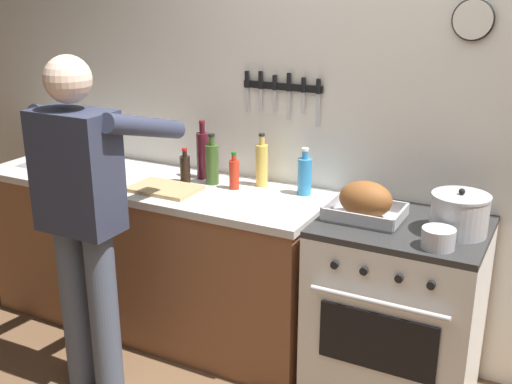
{
  "coord_description": "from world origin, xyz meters",
  "views": [
    {
      "loc": [
        0.86,
        -1.69,
        1.96
      ],
      "look_at": [
        -0.47,
        0.85,
        0.99
      ],
      "focal_mm": 43.92,
      "sensor_mm": 36.0,
      "label": 1
    }
  ],
  "objects_px": {
    "stove": "(396,310)",
    "saucepan": "(438,238)",
    "stock_pot": "(459,214)",
    "bottle_wine_red": "(203,154)",
    "bottle_soy_sauce": "(185,168)",
    "bottle_cooking_oil": "(262,164)",
    "cutting_board": "(165,189)",
    "bottle_dish_soap": "(305,175)",
    "bottle_hot_sauce": "(234,174)",
    "roasting_pan": "(365,202)",
    "bottle_olive_oil": "(212,163)",
    "person_cook": "(84,209)"
  },
  "relations": [
    {
      "from": "saucepan",
      "to": "bottle_dish_soap",
      "type": "xyz_separation_m",
      "value": [
        -0.77,
        0.37,
        0.06
      ]
    },
    {
      "from": "bottle_dish_soap",
      "to": "bottle_soy_sauce",
      "type": "bearing_deg",
      "value": -170.38
    },
    {
      "from": "roasting_pan",
      "to": "bottle_olive_oil",
      "type": "height_order",
      "value": "bottle_olive_oil"
    },
    {
      "from": "stove",
      "to": "stock_pot",
      "type": "xyz_separation_m",
      "value": [
        0.24,
        -0.0,
        0.54
      ]
    },
    {
      "from": "bottle_hot_sauce",
      "to": "bottle_wine_red",
      "type": "height_order",
      "value": "bottle_wine_red"
    },
    {
      "from": "stove",
      "to": "bottle_cooking_oil",
      "type": "height_order",
      "value": "bottle_cooking_oil"
    },
    {
      "from": "stove",
      "to": "stock_pot",
      "type": "relative_size",
      "value": 3.54
    },
    {
      "from": "stove",
      "to": "saucepan",
      "type": "height_order",
      "value": "saucepan"
    },
    {
      "from": "stock_pot",
      "to": "bottle_wine_red",
      "type": "distance_m",
      "value": 1.44
    },
    {
      "from": "cutting_board",
      "to": "bottle_dish_soap",
      "type": "height_order",
      "value": "bottle_dish_soap"
    },
    {
      "from": "stove",
      "to": "stock_pot",
      "type": "height_order",
      "value": "stock_pot"
    },
    {
      "from": "bottle_soy_sauce",
      "to": "stove",
      "type": "bearing_deg",
      "value": -2.67
    },
    {
      "from": "bottle_wine_red",
      "to": "bottle_olive_oil",
      "type": "bearing_deg",
      "value": -32.94
    },
    {
      "from": "bottle_hot_sauce",
      "to": "bottle_wine_red",
      "type": "relative_size",
      "value": 0.62
    },
    {
      "from": "stock_pot",
      "to": "bottle_wine_red",
      "type": "bearing_deg",
      "value": 173.22
    },
    {
      "from": "bottle_soy_sauce",
      "to": "bottle_hot_sauce",
      "type": "height_order",
      "value": "bottle_hot_sauce"
    },
    {
      "from": "bottle_olive_oil",
      "to": "bottle_dish_soap",
      "type": "xyz_separation_m",
      "value": [
        0.52,
        0.07,
        -0.01
      ]
    },
    {
      "from": "bottle_olive_oil",
      "to": "bottle_soy_sauce",
      "type": "bearing_deg",
      "value": -161.99
    },
    {
      "from": "stock_pot",
      "to": "bottle_cooking_oil",
      "type": "relative_size",
      "value": 0.87
    },
    {
      "from": "bottle_dish_soap",
      "to": "stock_pot",
      "type": "bearing_deg",
      "value": -11.96
    },
    {
      "from": "bottle_olive_oil",
      "to": "roasting_pan",
      "type": "bearing_deg",
      "value": -8.02
    },
    {
      "from": "cutting_board",
      "to": "bottle_dish_soap",
      "type": "distance_m",
      "value": 0.75
    },
    {
      "from": "bottle_dish_soap",
      "to": "bottle_olive_oil",
      "type": "bearing_deg",
      "value": -172.81
    },
    {
      "from": "bottle_wine_red",
      "to": "saucepan",
      "type": "bearing_deg",
      "value": -15.08
    },
    {
      "from": "roasting_pan",
      "to": "bottle_wine_red",
      "type": "height_order",
      "value": "bottle_wine_red"
    },
    {
      "from": "roasting_pan",
      "to": "bottle_wine_red",
      "type": "distance_m",
      "value": 1.03
    },
    {
      "from": "saucepan",
      "to": "bottle_wine_red",
      "type": "distance_m",
      "value": 1.44
    },
    {
      "from": "cutting_board",
      "to": "bottle_hot_sauce",
      "type": "bearing_deg",
      "value": 31.98
    },
    {
      "from": "bottle_cooking_oil",
      "to": "cutting_board",
      "type": "bearing_deg",
      "value": -143.49
    },
    {
      "from": "bottle_olive_oil",
      "to": "stock_pot",
      "type": "bearing_deg",
      "value": -4.57
    },
    {
      "from": "bottle_dish_soap",
      "to": "bottle_cooking_oil",
      "type": "bearing_deg",
      "value": 174.22
    },
    {
      "from": "saucepan",
      "to": "bottle_cooking_oil",
      "type": "bearing_deg",
      "value": 158.69
    },
    {
      "from": "stock_pot",
      "to": "bottle_soy_sauce",
      "type": "relative_size",
      "value": 1.31
    },
    {
      "from": "roasting_pan",
      "to": "cutting_board",
      "type": "distance_m",
      "value": 1.08
    },
    {
      "from": "roasting_pan",
      "to": "bottle_cooking_oil",
      "type": "relative_size",
      "value": 1.21
    },
    {
      "from": "roasting_pan",
      "to": "bottle_olive_oil",
      "type": "bearing_deg",
      "value": 171.98
    },
    {
      "from": "stove",
      "to": "roasting_pan",
      "type": "distance_m",
      "value": 0.56
    },
    {
      "from": "person_cook",
      "to": "cutting_board",
      "type": "xyz_separation_m",
      "value": [
        0.08,
        0.53,
        -0.04
      ]
    },
    {
      "from": "saucepan",
      "to": "bottle_soy_sauce",
      "type": "height_order",
      "value": "bottle_soy_sauce"
    },
    {
      "from": "stove",
      "to": "bottle_soy_sauce",
      "type": "relative_size",
      "value": 4.64
    },
    {
      "from": "roasting_pan",
      "to": "bottle_hot_sauce",
      "type": "bearing_deg",
      "value": 172.09
    },
    {
      "from": "bottle_cooking_oil",
      "to": "bottle_dish_soap",
      "type": "relative_size",
      "value": 1.17
    },
    {
      "from": "roasting_pan",
      "to": "stock_pot",
      "type": "relative_size",
      "value": 1.39
    },
    {
      "from": "roasting_pan",
      "to": "bottle_hot_sauce",
      "type": "xyz_separation_m",
      "value": [
        -0.76,
        0.11,
        0.0
      ]
    },
    {
      "from": "cutting_board",
      "to": "bottle_wine_red",
      "type": "xyz_separation_m",
      "value": [
        0.07,
        0.28,
        0.13
      ]
    },
    {
      "from": "stock_pot",
      "to": "bottle_hot_sauce",
      "type": "xyz_separation_m",
      "value": [
        -1.18,
        0.08,
        -0.01
      ]
    },
    {
      "from": "saucepan",
      "to": "stock_pot",
      "type": "bearing_deg",
      "value": 77.97
    },
    {
      "from": "bottle_soy_sauce",
      "to": "bottle_cooking_oil",
      "type": "bearing_deg",
      "value": 19.12
    },
    {
      "from": "bottle_dish_soap",
      "to": "bottle_hot_sauce",
      "type": "height_order",
      "value": "bottle_dish_soap"
    },
    {
      "from": "saucepan",
      "to": "bottle_wine_red",
      "type": "height_order",
      "value": "bottle_wine_red"
    }
  ]
}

